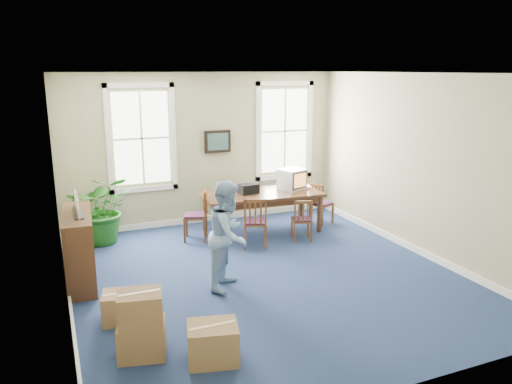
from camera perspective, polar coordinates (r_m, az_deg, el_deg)
name	(u,v)px	position (r m, az deg, el deg)	size (l,w,h in m)	color
floor	(265,275)	(8.21, 0.99, -9.51)	(6.50, 6.50, 0.00)	navy
ceiling	(265,73)	(7.53, 1.09, 13.44)	(6.50, 6.50, 0.00)	white
wall_back	(204,149)	(10.72, -6.00, 4.91)	(6.50, 6.50, 0.00)	tan
wall_front	(401,246)	(5.03, 16.22, -5.96)	(6.50, 6.50, 0.00)	tan
wall_left	(57,198)	(7.09, -21.75, -0.65)	(6.50, 6.50, 0.00)	tan
wall_right	(420,165)	(9.31, 18.21, 2.93)	(6.50, 6.50, 0.00)	tan
baseboard_back	(206,219)	(11.03, -5.76, -3.04)	(6.00, 0.04, 0.12)	white
baseboard_left	(70,304)	(7.60, -20.46, -11.95)	(0.04, 6.50, 0.12)	white
baseboard_right	(412,247)	(9.69, 17.38, -6.05)	(0.04, 6.50, 0.12)	white
window_left	(142,138)	(10.36, -12.94, 6.00)	(1.40, 0.12, 2.20)	white
window_right	(284,131)	(11.35, 3.27, 6.99)	(1.40, 0.12, 2.20)	white
wall_picture	(218,142)	(10.74, -4.41, 5.77)	(0.58, 0.06, 0.48)	black
conference_table	(262,212)	(10.24, 0.67, -2.29)	(2.39, 1.08, 0.81)	#4A2B1A
crt_tv	(292,179)	(10.42, 4.12, 1.48)	(0.47, 0.51, 0.42)	#B7B7BC
game_console	(307,187)	(10.57, 5.81, 0.57)	(0.16, 0.20, 0.05)	white
equipment_bag	(249,189)	(10.06, -0.86, 0.38)	(0.38, 0.25, 0.19)	black
chair_near_left	(255,222)	(9.31, -0.10, -3.42)	(0.44, 0.44, 0.98)	brown
chair_near_right	(301,219)	(9.74, 5.22, -3.13)	(0.38, 0.38, 0.84)	brown
chair_end_left	(195,215)	(9.76, -6.96, -2.65)	(0.45, 0.45, 0.99)	brown
chair_end_right	(322,203)	(10.85, 7.53, -1.27)	(0.40, 0.40, 0.89)	brown
man	(229,235)	(7.54, -3.14, -4.90)	(0.81, 0.63, 1.66)	#85A8D2
credenza	(79,247)	(8.23, -19.54, -5.98)	(0.42, 1.47, 1.15)	#4A2B1A
brochure_rack	(77,201)	(8.02, -19.81, -1.01)	(0.13, 0.72, 0.32)	#99999E
potted_plant	(103,209)	(9.93, -17.11, -1.84)	(1.21, 1.05, 1.34)	#185014
cardboard_boxes	(157,315)	(6.21, -11.23, -13.66)	(1.46, 1.46, 0.83)	#936D46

